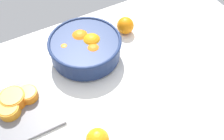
# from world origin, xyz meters

# --- Properties ---
(ground_plane) EXTENTS (1.48, 0.87, 0.03)m
(ground_plane) POSITION_xyz_m (0.00, 0.00, -0.01)
(ground_plane) COLOR white
(fruit_bowl) EXTENTS (0.29, 0.29, 0.11)m
(fruit_bowl) POSITION_xyz_m (0.01, 0.19, 0.05)
(fruit_bowl) COLOR navy
(fruit_bowl) RESTS_ON ground_plane
(cutting_board) EXTENTS (0.30, 0.24, 0.01)m
(cutting_board) POSITION_xyz_m (-0.33, 0.06, 0.01)
(cutting_board) COLOR slate
(cutting_board) RESTS_ON ground_plane
(orange_half_0) EXTENTS (0.07, 0.07, 0.04)m
(orange_half_0) POSITION_xyz_m (-0.26, 0.10, 0.03)
(orange_half_0) COLOR orange
(orange_half_0) RESTS_ON cutting_board
(orange_half_1) EXTENTS (0.09, 0.09, 0.04)m
(orange_half_1) POSITION_xyz_m (-0.31, 0.10, 0.03)
(orange_half_1) COLOR orange
(orange_half_1) RESTS_ON cutting_board
(orange_half_2) EXTENTS (0.07, 0.07, 0.04)m
(orange_half_2) POSITION_xyz_m (-0.33, 0.07, 0.03)
(orange_half_2) COLOR orange
(orange_half_2) RESTS_ON cutting_board
(loose_orange_0) EXTENTS (0.07, 0.07, 0.07)m
(loose_orange_0) POSITION_xyz_m (0.22, 0.24, 0.04)
(loose_orange_0) COLOR orange
(loose_orange_0) RESTS_ON ground_plane
(loose_orange_1) EXTENTS (0.07, 0.07, 0.07)m
(loose_orange_1) POSITION_xyz_m (-0.12, -0.17, 0.04)
(loose_orange_1) COLOR orange
(loose_orange_1) RESTS_ON ground_plane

